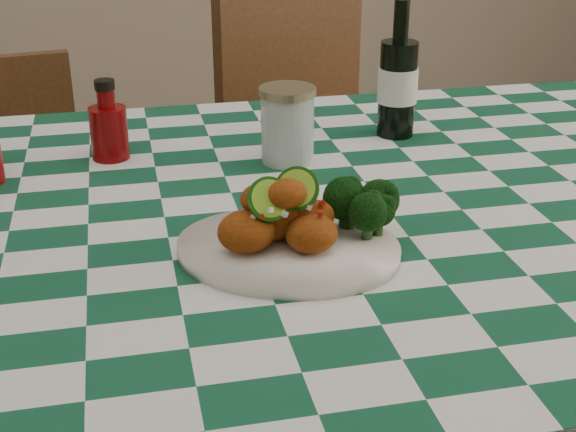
{
  "coord_description": "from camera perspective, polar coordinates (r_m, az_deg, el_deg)",
  "views": [
    {
      "loc": [
        -0.15,
        -1.01,
        1.25
      ],
      "look_at": [
        0.04,
        -0.15,
        0.84
      ],
      "focal_mm": 50.0,
      "sensor_mm": 36.0,
      "label": 1
    }
  ],
  "objects": [
    {
      "name": "beer_bottle",
      "position": [
        1.4,
        7.86,
        10.3
      ],
      "size": [
        0.09,
        0.09,
        0.23
      ],
      "primitive_type": null,
      "rotation": [
        0.0,
        0.0,
        -0.38
      ],
      "color": "black",
      "rests_on": "dining_table"
    },
    {
      "name": "wooden_chair_left",
      "position": [
        1.96,
        -18.8,
        -2.14
      ],
      "size": [
        0.43,
        0.44,
        0.81
      ],
      "primitive_type": null,
      "rotation": [
        0.0,
        0.0,
        0.16
      ],
      "color": "#472814",
      "rests_on": "ground"
    },
    {
      "name": "broccoli_side",
      "position": [
        1.01,
        5.39,
        0.51
      ],
      "size": [
        0.08,
        0.08,
        0.06
      ],
      "primitive_type": null,
      "color": "black",
      "rests_on": "plate"
    },
    {
      "name": "ketchup_bottle",
      "position": [
        1.32,
        -12.69,
        6.69
      ],
      "size": [
        0.07,
        0.07,
        0.13
      ],
      "primitive_type": null,
      "rotation": [
        0.0,
        0.0,
        -0.13
      ],
      "color": "#6F0506",
      "rests_on": "dining_table"
    },
    {
      "name": "fried_chicken_pile",
      "position": [
        0.97,
        -0.2,
        0.3
      ],
      "size": [
        0.13,
        0.1,
        0.09
      ],
      "primitive_type": null,
      "color": "#983E0E",
      "rests_on": "plate"
    },
    {
      "name": "wooden_chair_right",
      "position": [
        2.0,
        3.45,
        1.74
      ],
      "size": [
        0.57,
        0.58,
        0.94
      ],
      "primitive_type": null,
      "rotation": [
        0.0,
        0.0,
        0.42
      ],
      "color": "#472814",
      "rests_on": "ground"
    },
    {
      "name": "mason_jar",
      "position": [
        1.28,
        -0.03,
        6.49
      ],
      "size": [
        0.12,
        0.12,
        0.12
      ],
      "primitive_type": null,
      "rotation": [
        0.0,
        0.0,
        0.35
      ],
      "color": "#B2BCBA",
      "rests_on": "dining_table"
    },
    {
      "name": "plate",
      "position": [
        0.99,
        0.0,
        -2.41
      ],
      "size": [
        0.34,
        0.3,
        0.02
      ],
      "primitive_type": null,
      "rotation": [
        0.0,
        0.0,
        -0.37
      ],
      "color": "white",
      "rests_on": "dining_table"
    }
  ]
}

